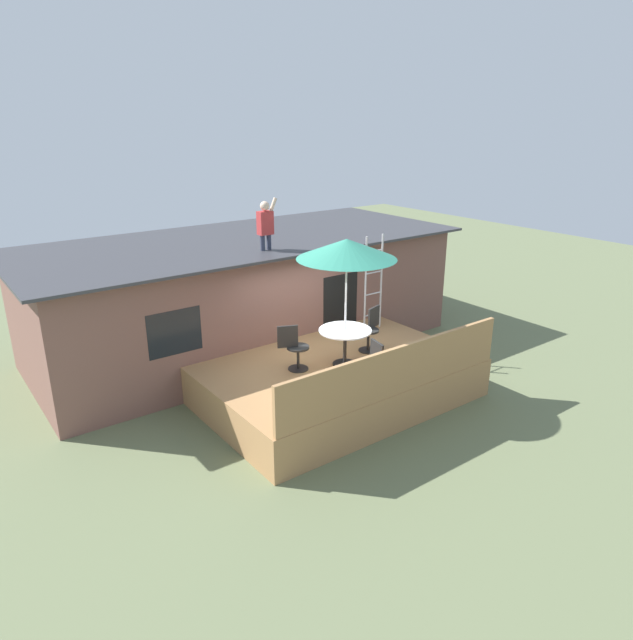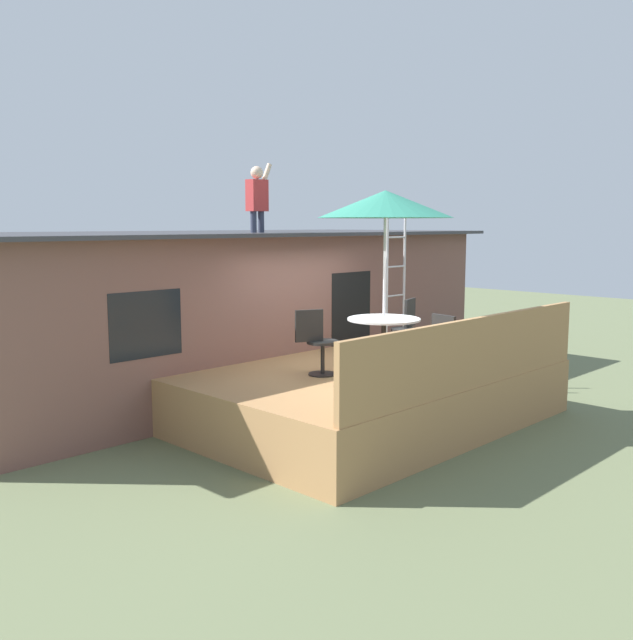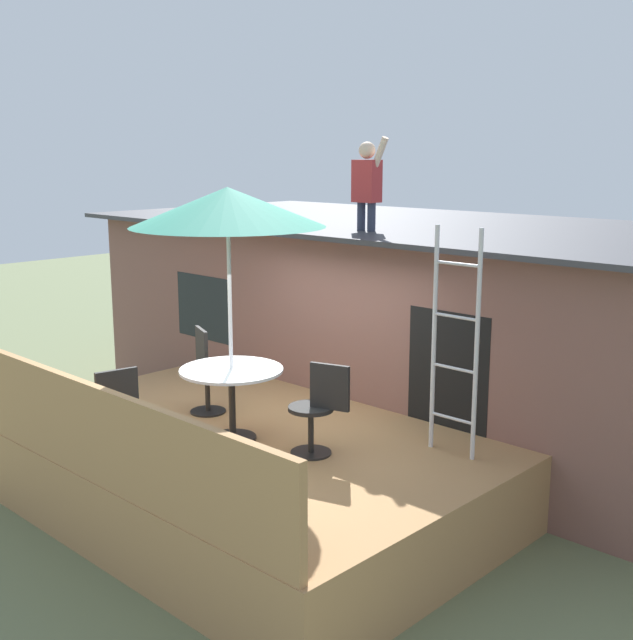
{
  "view_description": "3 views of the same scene",
  "coord_description": "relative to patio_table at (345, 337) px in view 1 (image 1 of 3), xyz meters",
  "views": [
    {
      "loc": [
        -6.62,
        -8.27,
        5.46
      ],
      "look_at": [
        0.06,
        0.72,
        1.48
      ],
      "focal_mm": 32.07,
      "sensor_mm": 36.0,
      "label": 1
    },
    {
      "loc": [
        -7.67,
        -6.46,
        2.87
      ],
      "look_at": [
        -0.05,
        1.02,
        1.41
      ],
      "focal_mm": 39.37,
      "sensor_mm": 36.0,
      "label": 2
    },
    {
      "loc": [
        6.03,
        -5.24,
        3.66
      ],
      "look_at": [
        0.2,
        0.87,
        1.9
      ],
      "focal_mm": 45.06,
      "sensor_mm": 36.0,
      "label": 3
    }
  ],
  "objects": [
    {
      "name": "deck_railing",
      "position": [
        -0.06,
        -1.54,
        -0.14
      ],
      "size": [
        5.17,
        0.08,
        0.9
      ],
      "primitive_type": "cube",
      "color": "#A87A4C",
      "rests_on": "deck"
    },
    {
      "name": "ground_plane",
      "position": [
        -0.06,
        0.22,
        -1.39
      ],
      "size": [
        40.0,
        40.0,
        0.0
      ],
      "primitive_type": "plane",
      "color": "#66704C"
    },
    {
      "name": "deck",
      "position": [
        -0.06,
        0.22,
        -0.99
      ],
      "size": [
        5.27,
        3.61,
        0.8
      ],
      "primitive_type": "cube",
      "color": "#A87A4C",
      "rests_on": "ground"
    },
    {
      "name": "patio_chair_right",
      "position": [
        0.92,
        0.29,
        -0.13
      ],
      "size": [
        0.61,
        0.44,
        0.92
      ],
      "rotation": [
        0.0,
        0.0,
        -2.84
      ],
      "color": "black",
      "rests_on": "deck"
    },
    {
      "name": "person_figure",
      "position": [
        -0.27,
        2.4,
        1.96
      ],
      "size": [
        0.47,
        0.2,
        1.11
      ],
      "color": "#33384C",
      "rests_on": "house"
    },
    {
      "name": "patio_table",
      "position": [
        0.0,
        0.0,
        0.0
      ],
      "size": [
        1.04,
        1.04,
        0.74
      ],
      "color": "black",
      "rests_on": "deck"
    },
    {
      "name": "house",
      "position": [
        -0.06,
        3.82,
        -0.01
      ],
      "size": [
        10.5,
        4.5,
        2.74
      ],
      "color": "brown",
      "rests_on": "ground"
    },
    {
      "name": "patio_chair_left",
      "position": [
        -0.93,
        0.4,
        -0.13
      ],
      "size": [
        0.59,
        0.44,
        0.92
      ],
      "rotation": [
        0.0,
        0.0,
        -0.41
      ],
      "color": "black",
      "rests_on": "deck"
    },
    {
      "name": "patio_umbrella",
      "position": [
        -0.0,
        0.0,
        1.76
      ],
      "size": [
        1.9,
        1.9,
        2.54
      ],
      "color": "silver",
      "rests_on": "deck"
    },
    {
      "name": "step_ladder",
      "position": [
        1.82,
        1.22,
        0.51
      ],
      "size": [
        0.52,
        0.04,
        2.2
      ],
      "color": "silver",
      "rests_on": "deck"
    },
    {
      "name": "patio_chair_near",
      "position": [
        -0.21,
        -1.05,
        -0.13
      ],
      "size": [
        0.44,
        0.62,
        0.92
      ],
      "rotation": [
        0.0,
        0.0,
        1.37
      ],
      "color": "black",
      "rests_on": "deck"
    }
  ]
}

